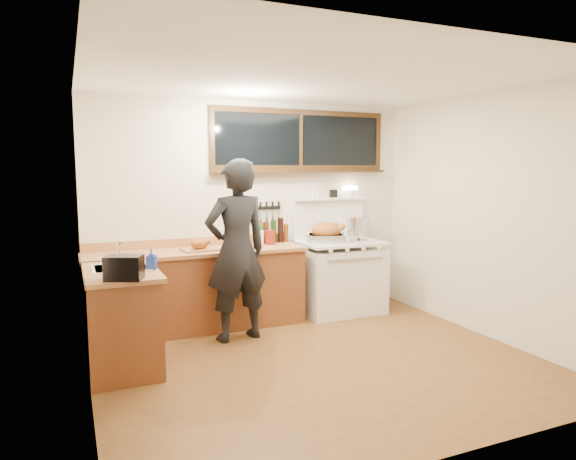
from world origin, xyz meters
name	(u,v)px	position (x,y,z in m)	size (l,w,h in m)	color
ground_plane	(319,363)	(0.00, 0.00, -0.01)	(4.00, 3.50, 0.02)	brown
room_shell	(320,186)	(0.00, 0.00, 1.65)	(4.10, 3.60, 2.65)	beige
counter_back	(198,289)	(-0.80, 1.45, 0.45)	(2.44, 0.64, 1.00)	#623015
counter_left	(121,318)	(-1.70, 0.62, 0.45)	(0.64, 1.09, 0.90)	#623015
sink_unit	(121,274)	(-1.68, 0.70, 0.85)	(0.50, 0.45, 0.37)	white
vintage_stove	(340,275)	(1.00, 1.41, 0.47)	(1.02, 0.74, 1.58)	white
back_window	(301,147)	(0.60, 1.72, 2.06)	(2.32, 0.13, 0.77)	black
left_doorway	(89,278)	(-1.99, -0.55, 1.09)	(0.02, 1.04, 2.17)	black
knife_strip	(263,209)	(0.10, 1.73, 1.31)	(0.46, 0.03, 0.28)	black
man	(236,251)	(-0.50, 0.93, 0.95)	(0.75, 0.55, 1.90)	black
soap_bottle	(151,259)	(-1.43, 0.53, 0.99)	(0.11, 0.11, 0.19)	#2038A3
toaster	(124,268)	(-1.70, 0.18, 1.00)	(0.34, 0.29, 0.20)	black
cutting_board	(200,246)	(-0.78, 1.39, 0.95)	(0.40, 0.32, 0.13)	#AF7545
roast_turkey	(326,234)	(0.80, 1.40, 1.00)	(0.55, 0.49, 0.25)	silver
stockpot	(357,227)	(1.40, 1.66, 1.04)	(0.37, 0.37, 0.27)	silver
saucepan	(335,234)	(1.09, 1.70, 0.95)	(0.14, 0.26, 0.11)	silver
pot_lid	(359,240)	(1.20, 1.30, 0.91)	(0.25, 0.25, 0.04)	silver
coffee_tin	(270,237)	(0.10, 1.51, 0.98)	(0.14, 0.12, 0.17)	maroon
pitcher	(260,237)	(-0.01, 1.54, 0.98)	(0.12, 0.12, 0.17)	white
bottle_cluster	(273,232)	(0.19, 1.63, 1.03)	(0.39, 0.07, 0.30)	black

